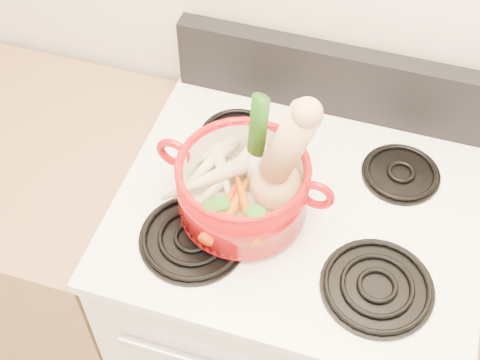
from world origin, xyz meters
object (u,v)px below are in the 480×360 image
(squash, at_px, (283,158))
(dutch_oven, at_px, (243,187))
(stove_body, at_px, (289,311))
(leek, at_px, (257,145))

(squash, bearing_deg, dutch_oven, 178.73)
(stove_body, distance_m, dutch_oven, 0.59)
(dutch_oven, distance_m, leek, 0.10)
(dutch_oven, xyz_separation_m, leek, (0.01, 0.04, 0.09))
(stove_body, xyz_separation_m, leek, (-0.10, -0.02, 0.66))
(dutch_oven, height_order, squash, squash)
(squash, xyz_separation_m, leek, (-0.06, 0.02, -0.01))
(stove_body, height_order, dutch_oven, dutch_oven)
(squash, distance_m, leek, 0.06)
(stove_body, bearing_deg, leek, -170.02)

